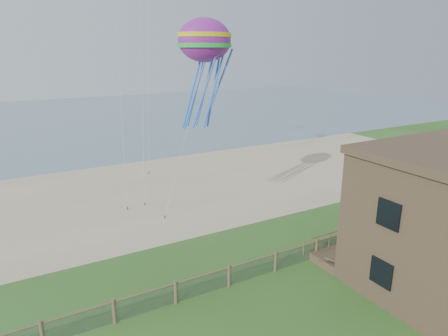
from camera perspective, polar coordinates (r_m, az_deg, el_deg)
The scene contains 6 objects.
sand_beach at distance 35.28m, azimuth -12.46°, elevation -3.67°, with size 72.00×20.00×0.02m, color tan.
ocean at distance 77.37m, azimuth -22.32°, elevation 6.40°, with size 160.00×68.00×0.02m, color slate.
chainlink_fence at distance 21.62m, azimuth 0.71°, elevation -15.28°, with size 36.20×0.20×1.25m, color brown, non-canonical shape.
motel_deck at distance 29.21m, azimuth 24.72°, elevation -8.70°, with size 15.00×2.00×0.50m, color brown.
picnic_table at distance 24.47m, azimuth 15.80°, elevation -12.31°, with size 1.91×1.45×0.81m, color brown, non-canonical shape.
octopus_kite at distance 25.59m, azimuth -2.69°, elevation 13.64°, with size 3.49×2.47×7.20m, color #D92249, non-canonical shape.
Camera 1 is at (-9.25, -9.88, 11.94)m, focal length 32.00 mm.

